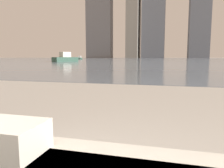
# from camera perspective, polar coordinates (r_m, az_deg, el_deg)

# --- Properties ---
(towel_stack) EXTENTS (0.27, 0.21, 0.12)m
(towel_stack) POSITION_cam_1_polar(r_m,az_deg,el_deg) (0.96, -25.56, -12.58)
(towel_stack) COLOR silver
(towel_stack) RESTS_ON bathtub
(harbor_water) EXTENTS (180.00, 110.00, 0.01)m
(harbor_water) POSITION_cam_1_polar(r_m,az_deg,el_deg) (61.82, 14.22, 6.19)
(harbor_water) COLOR slate
(harbor_water) RESTS_ON ground_plane
(harbor_boat_0) EXTENTS (1.47, 2.94, 1.05)m
(harbor_boat_0) POSITION_cam_1_polar(r_m,az_deg,el_deg) (65.09, -8.40, 6.70)
(harbor_boat_0) COLOR #335647
(harbor_boat_0) RESTS_ON harbor_water
(harbor_boat_2) EXTENTS (3.30, 4.49, 1.61)m
(harbor_boat_2) POSITION_cam_1_polar(r_m,az_deg,el_deg) (37.19, -12.11, 6.59)
(harbor_boat_2) COLOR #335647
(harbor_boat_2) RESTS_ON harbor_water
(skyline_tower_1) EXTENTS (6.16, 12.84, 60.03)m
(skyline_tower_1) POSITION_cam_1_polar(r_m,az_deg,el_deg) (122.83, 5.70, 20.91)
(skyline_tower_1) COLOR gray
(skyline_tower_1) RESTS_ON ground_plane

